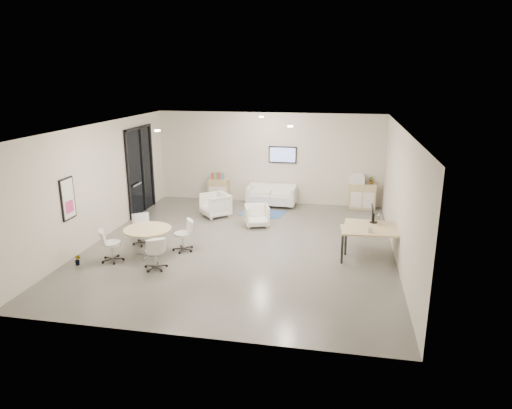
{
  "coord_description": "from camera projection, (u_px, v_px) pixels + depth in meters",
  "views": [
    {
      "loc": [
        2.55,
        -11.27,
        4.48
      ],
      "look_at": [
        0.32,
        0.4,
        1.07
      ],
      "focal_mm": 32.0,
      "sensor_mm": 36.0,
      "label": 1
    }
  ],
  "objects": [
    {
      "name": "monitor",
      "position": [
        372.0,
        214.0,
        11.78
      ],
      "size": [
        0.2,
        0.5,
        0.44
      ],
      "color": "black",
      "rests_on": "desk_rear"
    },
    {
      "name": "round_table",
      "position": [
        148.0,
        232.0,
        11.51
      ],
      "size": [
        1.19,
        1.19,
        0.73
      ],
      "color": "tan",
      "rests_on": "room_shell"
    },
    {
      "name": "cup",
      "position": [
        370.0,
        230.0,
        11.0
      ],
      "size": [
        0.16,
        0.15,
        0.13
      ],
      "primitive_type": "imported",
      "rotation": [
        0.0,
        0.0,
        0.43
      ],
      "color": "white",
      "rests_on": "desk_front"
    },
    {
      "name": "armchair_left",
      "position": [
        215.0,
        204.0,
        14.8
      ],
      "size": [
        1.11,
        1.11,
        0.83
      ],
      "primitive_type": "imported",
      "rotation": [
        0.0,
        0.0,
        -0.85
      ],
      "color": "white",
      "rests_on": "room_shell"
    },
    {
      "name": "armchair_right",
      "position": [
        257.0,
        215.0,
        13.86
      ],
      "size": [
        0.86,
        0.83,
        0.72
      ],
      "primitive_type": "imported",
      "rotation": [
        0.0,
        0.0,
        0.31
      ],
      "color": "white",
      "rests_on": "room_shell"
    },
    {
      "name": "desk_front",
      "position": [
        372.0,
        233.0,
        11.19
      ],
      "size": [
        1.58,
        0.87,
        0.79
      ],
      "rotation": [
        0.0,
        0.0,
        0.08
      ],
      "color": "tan",
      "rests_on": "room_shell"
    },
    {
      "name": "sideboard_left",
      "position": [
        219.0,
        190.0,
        16.59
      ],
      "size": [
        0.73,
        0.38,
        0.82
      ],
      "color": "tan",
      "rests_on": "room_shell"
    },
    {
      "name": "sideboard_right",
      "position": [
        362.0,
        196.0,
        15.64
      ],
      "size": [
        0.89,
        0.43,
        0.89
      ],
      "color": "tan",
      "rests_on": "room_shell"
    },
    {
      "name": "plant_floor",
      "position": [
        78.0,
        263.0,
        11.07
      ],
      "size": [
        0.17,
        0.28,
        0.12
      ],
      "primitive_type": "imported",
      "rotation": [
        0.0,
        0.0,
        -0.05
      ],
      "color": "#3F7F3F",
      "rests_on": "room_shell"
    },
    {
      "name": "desk_rear",
      "position": [
        373.0,
        227.0,
        11.72
      ],
      "size": [
        1.51,
        0.82,
        0.76
      ],
      "rotation": [
        0.0,
        0.0,
        -0.06
      ],
      "color": "tan",
      "rests_on": "room_shell"
    },
    {
      "name": "room_shell",
      "position": [
        241.0,
        189.0,
        11.89
      ],
      "size": [
        9.6,
        10.6,
        4.8
      ],
      "color": "#54524D",
      "rests_on": "ground"
    },
    {
      "name": "meeting_chairs",
      "position": [
        148.0,
        240.0,
        11.57
      ],
      "size": [
        2.3,
        2.3,
        0.82
      ],
      "color": "white",
      "rests_on": "room_shell"
    },
    {
      "name": "glass_door",
      "position": [
        140.0,
        168.0,
        15.0
      ],
      "size": [
        0.09,
        1.9,
        2.85
      ],
      "color": "black",
      "rests_on": "room_shell"
    },
    {
      "name": "loveseat",
      "position": [
        272.0,
        196.0,
        16.06
      ],
      "size": [
        1.69,
        0.87,
        0.63
      ],
      "rotation": [
        0.0,
        0.0,
        -0.02
      ],
      "color": "white",
      "rests_on": "room_shell"
    },
    {
      "name": "printer",
      "position": [
        357.0,
        178.0,
        15.51
      ],
      "size": [
        0.54,
        0.46,
        0.36
      ],
      "rotation": [
        0.0,
        0.0,
        -0.08
      ],
      "color": "white",
      "rests_on": "sideboard_right"
    },
    {
      "name": "books",
      "position": [
        218.0,
        176.0,
        16.46
      ],
      "size": [
        0.43,
        0.14,
        0.22
      ],
      "color": "red",
      "rests_on": "sideboard_left"
    },
    {
      "name": "blue_rug",
      "position": [
        263.0,
        213.0,
        15.23
      ],
      "size": [
        1.54,
        1.16,
        0.01
      ],
      "primitive_type": "cube",
      "rotation": [
        0.0,
        0.0,
        -0.16
      ],
      "color": "#2E4E8F",
      "rests_on": "room_shell"
    },
    {
      "name": "wall_tv",
      "position": [
        283.0,
        155.0,
        15.98
      ],
      "size": [
        0.98,
        0.06,
        0.58
      ],
      "color": "black",
      "rests_on": "room_shell"
    },
    {
      "name": "plant_cabinet",
      "position": [
        372.0,
        181.0,
        15.44
      ],
      "size": [
        0.28,
        0.31,
        0.22
      ],
      "primitive_type": "imported",
      "rotation": [
        0.0,
        0.0,
        0.09
      ],
      "color": "#3F7F3F",
      "rests_on": "sideboard_right"
    },
    {
      "name": "artwork",
      "position": [
        68.0,
        199.0,
        11.11
      ],
      "size": [
        0.05,
        0.54,
        1.04
      ],
      "color": "black",
      "rests_on": "room_shell"
    },
    {
      "name": "ceiling_spots",
      "position": [
        240.0,
        124.0,
        12.28
      ],
      "size": [
        3.14,
        4.14,
        0.03
      ],
      "color": "#FFEAC6",
      "rests_on": "room_shell"
    }
  ]
}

